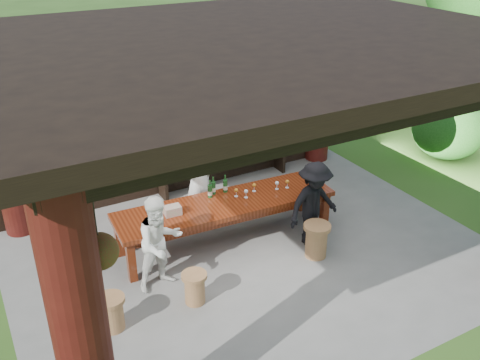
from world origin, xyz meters
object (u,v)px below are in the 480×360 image
stool_far_left (112,312)px  napkin_basket (172,210)px  guest_woman (160,243)px  guest_man (314,204)px  stool_near_right (316,239)px  host (199,180)px  wine_shelf (223,128)px  stool_near_left (195,287)px  tasting_table (226,208)px

stool_far_left → napkin_basket: napkin_basket is taller
guest_woman → guest_man: guest_man is taller
stool_near_right → stool_far_left: stool_near_right is taller
guest_woman → host: bearing=38.8°
stool_near_right → guest_woman: guest_woman is taller
host → napkin_basket: host is taller
wine_shelf → stool_far_left: size_ratio=5.39×
stool_far_left → napkin_basket: bearing=40.7°
stool_near_left → guest_woman: 0.80m
guest_woman → napkin_basket: bearing=46.2°
stool_near_right → host: bearing=123.8°
tasting_table → napkin_basket: napkin_basket is taller
guest_woman → napkin_basket: guest_woman is taller
stool_near_left → guest_man: 2.42m
wine_shelf → guest_woman: size_ratio=1.85×
wine_shelf → stool_far_left: (-3.25, -3.07, -0.93)m
wine_shelf → stool_near_left: wine_shelf is taller
napkin_basket → guest_woman: bearing=-126.0°
guest_man → tasting_table: bearing=143.4°
stool_near_left → wine_shelf: bearing=56.2°
host → stool_near_right: bearing=104.4°
stool_near_right → napkin_basket: bearing=150.3°
stool_near_left → guest_man: bearing=10.6°
tasting_table → stool_far_left: (-2.28, -1.14, -0.37)m
guest_man → host: bearing=127.6°
stool_near_left → stool_near_right: stool_near_right is taller
tasting_table → stool_near_right: size_ratio=6.43×
wine_shelf → tasting_table: wine_shelf is taller
wine_shelf → guest_man: (0.25, -2.67, -0.46)m
guest_woman → napkin_basket: 0.79m
host → guest_man: (1.35, -1.45, -0.14)m
guest_woman → napkin_basket: (0.46, 0.63, 0.09)m
guest_man → napkin_basket: 2.26m
stool_near_right → guest_man: (0.16, 0.33, 0.43)m
stool_near_left → guest_woman: bearing=113.3°
tasting_table → guest_man: guest_man is taller
stool_near_right → stool_far_left: bearing=-178.8°
stool_near_left → guest_man: (2.33, 0.44, 0.48)m
guest_woman → guest_man: bearing=-11.2°
host → guest_woman: bearing=27.2°
stool_far_left → guest_man: guest_man is taller
wine_shelf → host: size_ratio=1.54×
wine_shelf → guest_woman: wine_shelf is taller
wine_shelf → tasting_table: (-0.97, -1.93, -0.56)m
stool_near_left → host: (0.98, 1.89, 0.62)m
host → guest_man: host is taller
tasting_table → guest_woman: bearing=-156.7°
stool_far_left → guest_woman: bearing=31.0°
stool_far_left → napkin_basket: size_ratio=1.93×
wine_shelf → stool_far_left: wine_shelf is taller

